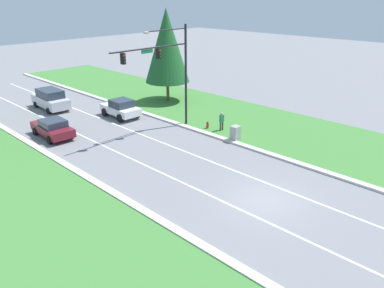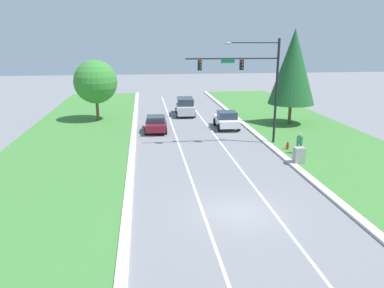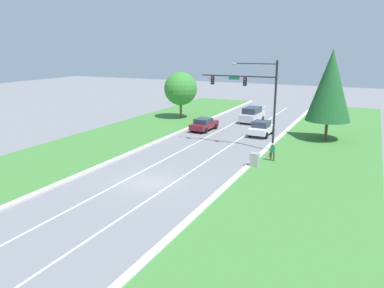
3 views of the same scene
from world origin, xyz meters
TOP-DOWN VIEW (x-y plane):
  - ground_plane at (0.00, 0.00)m, footprint 160.00×160.00m
  - curb_strip_right at (5.65, 0.00)m, footprint 0.50×90.00m
  - curb_strip_left at (-5.65, 0.00)m, footprint 0.50×90.00m
  - grass_verge_right at (10.90, 0.00)m, footprint 10.00×90.00m
  - lane_stripe_inner_left at (-1.80, 0.00)m, footprint 0.14×81.00m
  - lane_stripe_inner_right at (1.80, 0.00)m, footprint 0.14×81.00m
  - traffic_signal_mast at (4.19, 12.62)m, footprint 7.64×0.41m
  - white_sedan at (3.49, 18.60)m, footprint 2.25×4.24m
  - burgundy_sedan at (-3.53, 18.25)m, footprint 2.23×4.51m
  - silver_suv at (0.16, 25.92)m, footprint 2.36×5.12m
  - utility_cabinet at (6.13, 6.96)m, footprint 0.70×0.60m
  - pedestrian at (7.09, 9.19)m, footprint 0.40×0.24m
  - fire_hydrant at (6.65, 10.40)m, footprint 0.34×0.20m
  - conifer_near_right_tree at (10.37, 19.50)m, footprint 4.66×4.66m

SIDE VIEW (x-z plane):
  - ground_plane at x=0.00m, z-range 0.00..0.00m
  - lane_stripe_inner_left at x=-1.80m, z-range 0.00..0.01m
  - lane_stripe_inner_right at x=1.80m, z-range 0.00..0.01m
  - grass_verge_right at x=10.90m, z-range 0.00..0.08m
  - curb_strip_right at x=5.65m, z-range 0.00..0.15m
  - curb_strip_left at x=-5.65m, z-range 0.00..0.15m
  - fire_hydrant at x=6.65m, z-range -0.01..0.69m
  - utility_cabinet at x=6.13m, z-range 0.00..1.24m
  - burgundy_sedan at x=-3.53m, z-range 0.02..1.53m
  - white_sedan at x=3.49m, z-range 0.01..1.73m
  - pedestrian at x=7.09m, z-range 0.09..1.78m
  - silver_suv at x=0.16m, z-range 0.01..2.03m
  - traffic_signal_mast at x=4.19m, z-range 1.39..10.04m
  - conifer_near_right_tree at x=10.37m, z-range 1.08..10.72m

